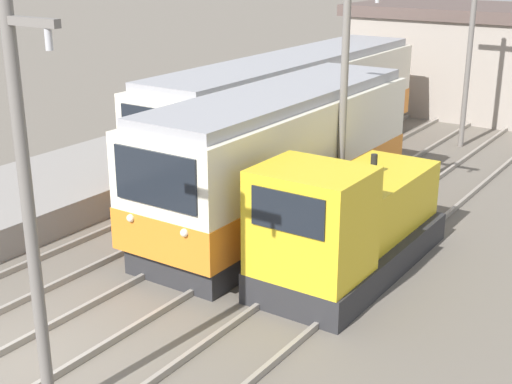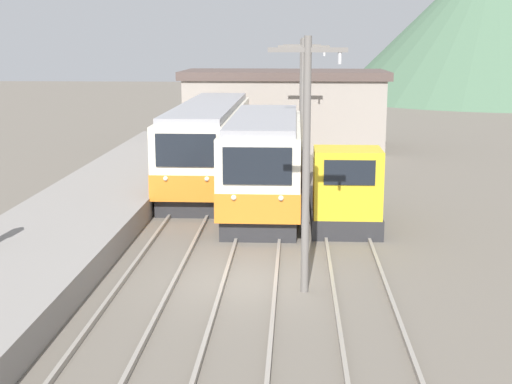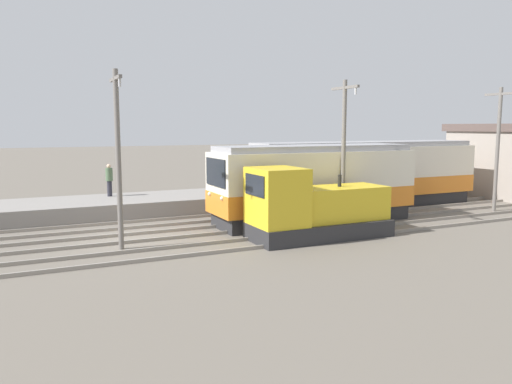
{
  "view_description": "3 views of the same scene",
  "coord_description": "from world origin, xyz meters",
  "px_view_note": "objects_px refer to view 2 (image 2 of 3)",
  "views": [
    {
      "loc": [
        9.99,
        -6.91,
        7.28
      ],
      "look_at": [
        1.31,
        5.97,
        1.93
      ],
      "focal_mm": 50.0,
      "sensor_mm": 36.0,
      "label": 1
    },
    {
      "loc": [
        1.42,
        -18.77,
        6.56
      ],
      "look_at": [
        0.05,
        5.7,
        1.37
      ],
      "focal_mm": 50.0,
      "sensor_mm": 36.0,
      "label": 2
    },
    {
      "loc": [
        20.61,
        -3.89,
        4.62
      ],
      "look_at": [
        -1.05,
        6.33,
        1.47
      ],
      "focal_mm": 35.0,
      "sensor_mm": 36.0,
      "label": 3
    }
  ],
  "objects_px": {
    "shunting_locomotive": "(343,190)",
    "catenary_mast_mid": "(303,116)",
    "commuter_train_center": "(264,167)",
    "catenary_mast_near": "(307,156)",
    "catenary_mast_far": "(301,97)",
    "commuter_train_left": "(209,147)"
  },
  "relations": [
    {
      "from": "shunting_locomotive",
      "to": "catenary_mast_far",
      "type": "height_order",
      "value": "catenary_mast_far"
    },
    {
      "from": "catenary_mast_near",
      "to": "catenary_mast_mid",
      "type": "relative_size",
      "value": 1.0
    },
    {
      "from": "catenary_mast_mid",
      "to": "shunting_locomotive",
      "type": "bearing_deg",
      "value": -59.29
    },
    {
      "from": "commuter_train_left",
      "to": "catenary_mast_far",
      "type": "relative_size",
      "value": 2.15
    },
    {
      "from": "commuter_train_left",
      "to": "catenary_mast_far",
      "type": "distance_m",
      "value": 7.25
    },
    {
      "from": "commuter_train_left",
      "to": "catenary_mast_mid",
      "type": "bearing_deg",
      "value": -46.69
    },
    {
      "from": "commuter_train_center",
      "to": "catenary_mast_near",
      "type": "relative_size",
      "value": 1.52
    },
    {
      "from": "commuter_train_left",
      "to": "shunting_locomotive",
      "type": "bearing_deg",
      "value": -50.68
    },
    {
      "from": "shunting_locomotive",
      "to": "catenary_mast_mid",
      "type": "height_order",
      "value": "catenary_mast_mid"
    },
    {
      "from": "commuter_train_left",
      "to": "shunting_locomotive",
      "type": "xyz_separation_m",
      "value": [
        5.8,
        -7.08,
        -0.54
      ]
    },
    {
      "from": "catenary_mast_mid",
      "to": "catenary_mast_far",
      "type": "xyz_separation_m",
      "value": [
        0.0,
        10.07,
        0.0
      ]
    },
    {
      "from": "commuter_train_left",
      "to": "commuter_train_center",
      "type": "distance_m",
      "value": 5.91
    },
    {
      "from": "catenary_mast_near",
      "to": "catenary_mast_far",
      "type": "xyz_separation_m",
      "value": [
        0.0,
        20.15,
        0.0
      ]
    },
    {
      "from": "commuter_train_center",
      "to": "catenary_mast_far",
      "type": "xyz_separation_m",
      "value": [
        1.51,
        10.71,
        1.93
      ]
    },
    {
      "from": "catenary_mast_near",
      "to": "catenary_mast_mid",
      "type": "distance_m",
      "value": 10.07
    },
    {
      "from": "catenary_mast_near",
      "to": "shunting_locomotive",
      "type": "bearing_deg",
      "value": 78.84
    },
    {
      "from": "commuter_train_center",
      "to": "shunting_locomotive",
      "type": "bearing_deg",
      "value": -32.03
    },
    {
      "from": "shunting_locomotive",
      "to": "catenary_mast_near",
      "type": "bearing_deg",
      "value": -101.16
    },
    {
      "from": "commuter_train_center",
      "to": "catenary_mast_far",
      "type": "height_order",
      "value": "catenary_mast_far"
    },
    {
      "from": "commuter_train_left",
      "to": "catenary_mast_near",
      "type": "height_order",
      "value": "catenary_mast_near"
    },
    {
      "from": "commuter_train_center",
      "to": "shunting_locomotive",
      "type": "xyz_separation_m",
      "value": [
        3.0,
        -1.88,
        -0.53
      ]
    },
    {
      "from": "commuter_train_left",
      "to": "catenary_mast_mid",
      "type": "xyz_separation_m",
      "value": [
        4.31,
        -4.57,
        1.92
      ]
    }
  ]
}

